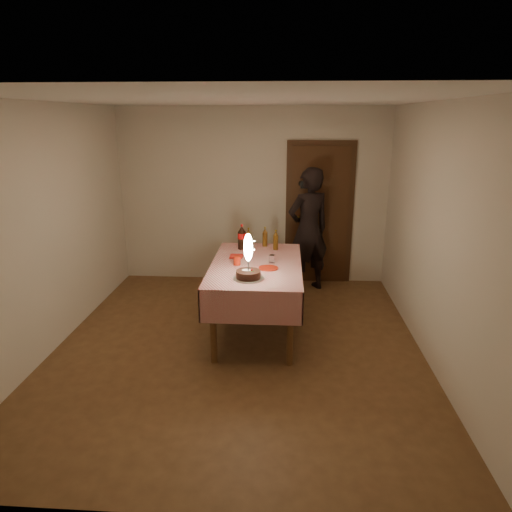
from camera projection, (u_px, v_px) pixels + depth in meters
The scene contains 13 objects.
ground at pixel (238, 347), 5.05m from camera, with size 4.00×4.50×0.01m, color brown.
room_shell at pixel (240, 198), 4.64m from camera, with size 4.04×4.54×2.62m.
dining_table at pixel (256, 273), 5.21m from camera, with size 1.02×1.72×0.85m.
birthday_cake at pixel (248, 267), 4.66m from camera, with size 0.32×0.32×0.48m.
red_plate at pixel (269, 268), 5.01m from camera, with size 0.22×0.22×0.01m, color #AF1D0C.
red_cup at pixel (237, 261), 5.12m from camera, with size 0.08×0.08×0.10m, color #A71D0B.
clear_cup at pixel (272, 259), 5.20m from camera, with size 0.07×0.07×0.09m, color white.
napkin_stack at pixel (236, 256), 5.41m from camera, with size 0.15×0.15×0.02m, color red.
cola_bottle at pixel (242, 237), 5.71m from camera, with size 0.10×0.10×0.32m.
amber_bottle_left at pixel (249, 238), 5.79m from camera, with size 0.06×0.06×0.25m.
amber_bottle_right at pixel (276, 240), 5.69m from camera, with size 0.06×0.06×0.25m.
amber_bottle_mid at pixel (265, 237), 5.84m from camera, with size 0.06×0.06×0.25m.
photographer at pixel (308, 230), 6.50m from camera, with size 0.78×0.69×1.79m.
Camera 1 is at (0.50, -4.51, 2.44)m, focal length 32.00 mm.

